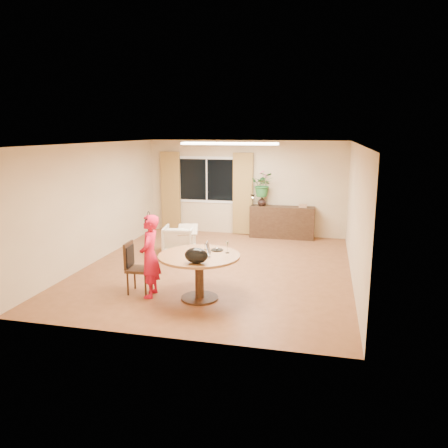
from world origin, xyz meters
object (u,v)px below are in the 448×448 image
at_px(sideboard, 282,222).
at_px(armchair, 179,239).
at_px(dining_table, 199,264).
at_px(dining_chair, 139,268).
at_px(child, 150,256).

bearing_deg(sideboard, armchair, -137.35).
bearing_deg(armchair, dining_table, 106.94).
bearing_deg(dining_chair, armchair, 90.70).
height_order(dining_table, dining_chair, dining_chair).
relative_size(dining_table, dining_chair, 1.51).
height_order(dining_table, armchair, dining_table).
bearing_deg(child, dining_table, 86.03).
distance_m(dining_table, child, 0.88).
relative_size(dining_chair, child, 0.64).
bearing_deg(armchair, dining_chair, 84.99).
xyz_separation_m(dining_table, dining_chair, (-1.12, 0.05, -0.16)).
distance_m(armchair, sideboard, 3.03).
relative_size(dining_table, armchair, 1.94).
bearing_deg(dining_chair, sideboard, 63.45).
height_order(dining_chair, child, child).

